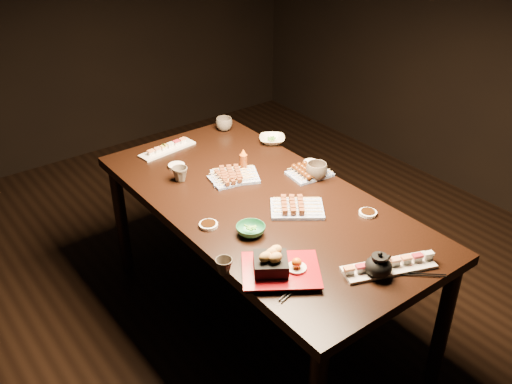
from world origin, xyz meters
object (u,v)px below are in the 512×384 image
sushi_platter_far (167,147)px  edamame_bowl_cream (272,140)px  yakitori_plate_center (235,173)px  edamame_bowl_green (251,230)px  teacup_far_left (180,174)px  yakitori_plate_left (231,175)px  tempura_tray (281,263)px  condiment_bottle (243,160)px  teacup_mid_right (317,171)px  teacup_far_right (224,124)px  yakitori_plate_right (297,205)px  teacup_near_left (224,266)px  teapot (379,264)px  dining_table (262,262)px  sushi_platter_near (389,264)px

sushi_platter_far → edamame_bowl_cream: (0.54, -0.28, -0.00)m
yakitori_plate_center → edamame_bowl_green: bearing=-91.5°
edamame_bowl_green → edamame_bowl_cream: edamame_bowl_green is taller
sushi_platter_far → teacup_far_left: size_ratio=4.22×
yakitori_plate_left → tempura_tray: size_ratio=0.68×
sushi_platter_far → condiment_bottle: size_ratio=2.67×
teacup_mid_right → teacup_far_right: (-0.04, 0.78, -0.00)m
tempura_tray → condiment_bottle: condiment_bottle is taller
tempura_tray → teacup_far_right: size_ratio=3.09×
yakitori_plate_right → teacup_near_left: teacup_near_left is taller
sushi_platter_far → teapot: (0.11, -1.48, 0.03)m
yakitori_plate_left → condiment_bottle: size_ratio=1.66×
dining_table → teapot: size_ratio=14.07×
sushi_platter_far → teacup_far_right: (0.41, 0.03, 0.02)m
teacup_mid_right → yakitori_plate_center: bearing=142.4°
tempura_tray → condiment_bottle: bearing=98.0°
sushi_platter_near → teacup_far_right: size_ratio=3.86×
yakitori_plate_center → edamame_bowl_green: yakitori_plate_center is taller
sushi_platter_near → condiment_bottle: condiment_bottle is taller
teacup_far_left → teapot: (0.23, -1.13, 0.02)m
dining_table → yakitori_plate_center: (0.02, 0.26, 0.41)m
tempura_tray → teacup_far_right: 1.41m
teapot → tempura_tray: bearing=138.1°
teapot → condiment_bottle: bearing=80.9°
teacup_far_left → condiment_bottle: condiment_bottle is taller
edamame_bowl_cream → condiment_bottle: condiment_bottle is taller
sushi_platter_near → edamame_bowl_green: 0.61m
yakitori_plate_center → edamame_bowl_green: size_ratio=1.85×
yakitori_plate_center → yakitori_plate_right: (0.05, -0.43, 0.00)m
sushi_platter_far → edamame_bowl_cream: size_ratio=2.29×
teacup_far_right → teapot: size_ratio=0.78×
sushi_platter_far → yakitori_plate_right: bearing=93.2°
sushi_platter_near → teacup_far_left: (-0.29, 1.14, 0.01)m
yakitori_plate_right → condiment_bottle: (0.03, 0.47, 0.03)m
teacup_mid_right → edamame_bowl_green: bearing=-160.9°
yakitori_plate_left → teacup_near_left: size_ratio=2.95×
sushi_platter_near → yakitori_plate_left: size_ratio=1.83×
condiment_bottle → teacup_far_right: bearing=66.5°
tempura_tray → teacup_mid_right: bearing=72.1°
yakitori_plate_right → teapot: (-0.06, -0.56, 0.02)m
teacup_near_left → condiment_bottle: bearing=48.7°
yakitori_plate_left → teacup_near_left: (-0.46, -0.60, 0.01)m
sushi_platter_far → teacup_near_left: 1.16m
sushi_platter_near → sushi_platter_far: sushi_platter_near is taller
teapot → yakitori_plate_left: bearing=87.0°
sushi_platter_far → teacup_near_left: teacup_near_left is taller
yakitori_plate_right → teacup_far_right: teacup_far_right is taller
dining_table → teacup_far_right: 0.94m
sushi_platter_near → teapot: (-0.07, 0.00, 0.03)m
sushi_platter_near → teacup_far_right: (0.24, 1.51, 0.02)m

